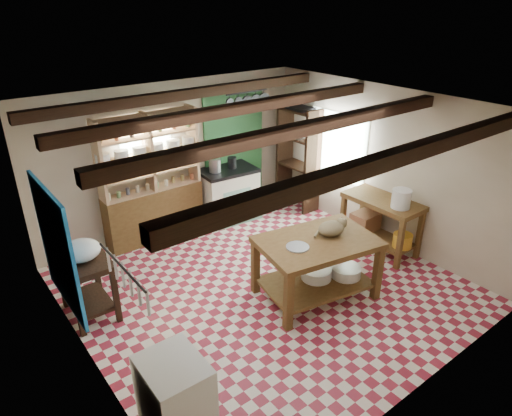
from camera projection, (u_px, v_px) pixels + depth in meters
floor at (264, 287)px, 6.66m from camera, size 5.00×5.00×0.02m
ceiling at (265, 109)px, 5.55m from camera, size 5.00×5.00×0.02m
wall_back at (174, 157)px, 7.89m from camera, size 5.00×0.04×2.60m
wall_front at (430, 293)px, 4.32m from camera, size 5.00×0.04×2.60m
wall_left at (76, 268)px, 4.72m from camera, size 0.04×5.00×2.60m
wall_right at (383, 166)px, 7.49m from camera, size 0.04×5.00×2.60m
ceiling_beams at (265, 118)px, 5.60m from camera, size 5.00×3.80×0.15m
blue_wall_patch at (57, 249)px, 5.46m from camera, size 0.04×1.40×1.60m
green_wall_patch at (234, 147)px, 8.58m from camera, size 1.30×0.04×2.30m
window_back at (146, 141)px, 7.43m from camera, size 0.90×0.02×0.80m
window_right at (338, 146)px, 8.15m from camera, size 0.02×1.30×1.20m
utensil_rail at (123, 279)px, 3.69m from camera, size 0.06×0.90×0.28m
pot_rack at (247, 101)px, 7.89m from camera, size 0.86×0.12×0.36m
shelving_unit at (151, 178)px, 7.54m from camera, size 1.70×0.34×2.20m
tall_rack at (298, 158)px, 8.78m from camera, size 0.40×0.86×2.00m
work_table at (316, 268)px, 6.29m from camera, size 1.72×1.31×0.88m
stove at (228, 194)px, 8.46m from camera, size 1.07×0.77×0.99m
prep_table at (88, 287)px, 5.91m from camera, size 0.59×0.85×0.85m
white_cabinet at (176, 404)px, 4.16m from camera, size 0.54×0.65×0.95m
right_counter at (380, 224)px, 7.45m from camera, size 0.64×1.27×0.90m
cat at (331, 228)px, 6.21m from camera, size 0.40×0.31×0.18m
steel_tray at (298, 247)px, 5.91m from camera, size 0.35×0.35×0.02m
basin_large at (316, 273)px, 6.41m from camera, size 0.50×0.50×0.15m
basin_small at (346, 271)px, 6.45m from camera, size 0.49×0.49×0.15m
kettle_left at (215, 165)px, 8.08m from camera, size 0.23×0.23×0.24m
kettle_right at (232, 163)px, 8.26m from camera, size 0.18×0.18×0.20m
enamel_bowl at (81, 250)px, 5.68m from camera, size 0.50×0.50×0.24m
white_bucket at (401, 199)px, 6.92m from camera, size 0.29×0.29×0.29m
wicker_basket at (365, 221)px, 7.69m from camera, size 0.44×0.35×0.30m
yellow_tub at (402, 240)px, 7.17m from camera, size 0.30×0.30×0.22m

